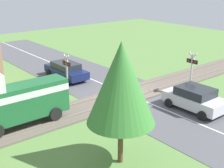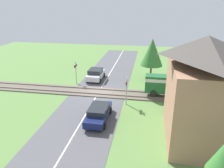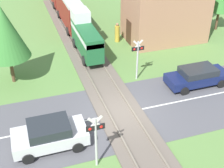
{
  "view_description": "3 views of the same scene",
  "coord_description": "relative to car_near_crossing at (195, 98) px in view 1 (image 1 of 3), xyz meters",
  "views": [
    {
      "loc": [
        -15.22,
        14.07,
        8.01
      ],
      "look_at": [
        0.0,
        1.61,
        1.2
      ],
      "focal_mm": 50.0,
      "sensor_mm": 36.0,
      "label": 1
    },
    {
      "loc": [
        23.1,
        5.59,
        10.06
      ],
      "look_at": [
        0.0,
        1.61,
        1.2
      ],
      "focal_mm": 35.0,
      "sensor_mm": 36.0,
      "label": 2
    },
    {
      "loc": [
        -5.28,
        -14.26,
        11.75
      ],
      "look_at": [
        0.0,
        1.61,
        1.2
      ],
      "focal_mm": 50.0,
      "sensor_mm": 36.0,
      "label": 3
    }
  ],
  "objects": [
    {
      "name": "crossing_signal_east_approach",
      "position": [
        6.98,
        4.98,
        1.18
      ],
      "size": [
        0.9,
        0.18,
        3.06
      ],
      "color": "#B7B7B7",
      "rests_on": "ground_plane"
    },
    {
      "name": "ground_plane",
      "position": [
        4.47,
        1.44,
        -0.79
      ],
      "size": [
        60.0,
        60.0,
        0.0
      ],
      "primitive_type": "plane",
      "color": "#5B8442"
    },
    {
      "name": "crossing_signal_west_approach",
      "position": [
        1.95,
        -2.1,
        1.18
      ],
      "size": [
        0.9,
        0.18,
        3.06
      ],
      "color": "#B7B7B7",
      "rests_on": "ground_plane"
    },
    {
      "name": "car_near_crossing",
      "position": [
        0.0,
        0.0,
        0.0
      ],
      "size": [
        3.9,
        2.04,
        1.49
      ],
      "color": "silver",
      "rests_on": "ground_plane"
    },
    {
      "name": "track_bed",
      "position": [
        4.47,
        1.44,
        -0.72
      ],
      "size": [
        2.8,
        48.0,
        0.24
      ],
      "color": "#665B51",
      "rests_on": "ground_plane"
    },
    {
      "name": "road_surface",
      "position": [
        4.47,
        1.44,
        -0.78
      ],
      "size": [
        48.0,
        6.4,
        0.02
      ],
      "color": "#515156",
      "rests_on": "ground_plane"
    },
    {
      "name": "tree_roadside_hedge",
      "position": [
        -1.47,
        7.42,
        2.99
      ],
      "size": [
        2.99,
        2.99,
        5.58
      ],
      "color": "brown",
      "rests_on": "ground_plane"
    },
    {
      "name": "car_far_side",
      "position": [
        10.64,
        2.88,
        -0.06
      ],
      "size": [
        4.39,
        1.86,
        1.35
      ],
      "color": "#141E4C",
      "rests_on": "ground_plane"
    }
  ]
}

